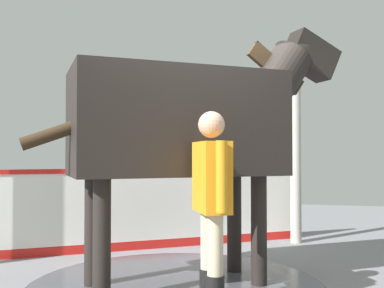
% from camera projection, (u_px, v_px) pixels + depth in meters
% --- Properties ---
extents(ground_plane, '(16.00, 16.00, 0.02)m').
position_uv_depth(ground_plane, '(179.00, 288.00, 4.47)').
color(ground_plane, gray).
extents(wet_patch, '(2.95, 2.95, 0.00)m').
position_uv_depth(wet_patch, '(176.00, 285.00, 4.55)').
color(wet_patch, '#4C4C54').
rests_on(wet_patch, ground).
extents(barrier_wall, '(4.31, 3.00, 1.11)m').
position_uv_depth(barrier_wall, '(134.00, 212.00, 6.25)').
color(barrier_wall, white).
rests_on(barrier_wall, ground).
extents(roof_post_near, '(0.16, 0.16, 2.61)m').
position_uv_depth(roof_post_near, '(296.00, 154.00, 6.78)').
color(roof_post_near, '#B7B2A8').
rests_on(roof_post_near, ground).
extents(horse, '(2.92, 2.22, 2.69)m').
position_uv_depth(horse, '(186.00, 124.00, 4.62)').
color(horse, black).
rests_on(horse, ground).
extents(handler, '(0.42, 0.61, 1.66)m').
position_uv_depth(handler, '(212.00, 196.00, 3.78)').
color(handler, black).
rests_on(handler, ground).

